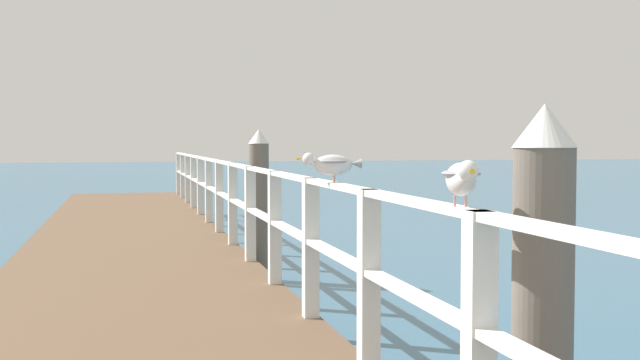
# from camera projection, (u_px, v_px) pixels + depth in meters

# --- Properties ---
(pier_deck) EXTENTS (2.92, 23.89, 0.53)m
(pier_deck) POSITION_uv_depth(u_px,v_px,m) (132.00, 267.00, 10.88)
(pier_deck) COLOR brown
(pier_deck) RESTS_ON ground_plane
(pier_railing) EXTENTS (0.12, 22.41, 1.14)m
(pier_railing) POSITION_uv_depth(u_px,v_px,m) (233.00, 195.00, 11.16)
(pier_railing) COLOR silver
(pier_railing) RESTS_ON pier_deck
(dock_piling_near) EXTENTS (0.29, 0.29, 2.14)m
(dock_piling_near) POSITION_uv_depth(u_px,v_px,m) (542.00, 335.00, 3.68)
(dock_piling_near) COLOR #6B6056
(dock_piling_near) RESTS_ON ground_plane
(dock_piling_far) EXTENTS (0.29, 0.29, 2.14)m
(dock_piling_far) POSITION_uv_depth(u_px,v_px,m) (259.00, 205.00, 11.32)
(dock_piling_far) COLOR #6B6056
(dock_piling_far) RESTS_ON ground_plane
(seagull_foreground) EXTENTS (0.22, 0.47, 0.21)m
(seagull_foreground) POSITION_uv_depth(u_px,v_px,m) (461.00, 177.00, 3.60)
(seagull_foreground) COLOR white
(seagull_foreground) RESTS_ON pier_railing
(seagull_background) EXTENTS (0.48, 0.20, 0.21)m
(seagull_background) POSITION_uv_depth(u_px,v_px,m) (332.00, 164.00, 5.82)
(seagull_background) COLOR white
(seagull_background) RESTS_ON pier_railing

